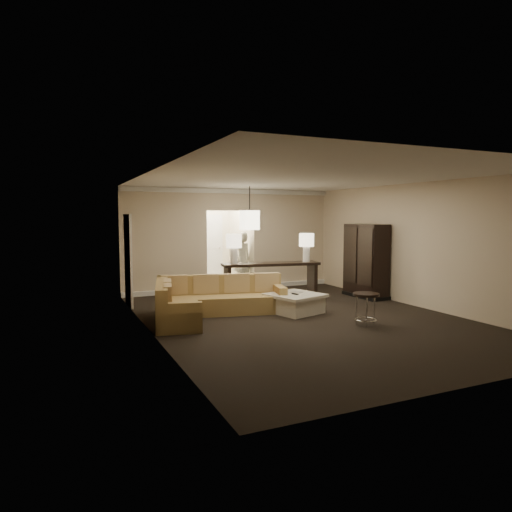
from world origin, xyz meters
name	(u,v)px	position (x,y,z in m)	size (l,w,h in m)	color
ground	(303,319)	(0.00, 0.00, 0.00)	(8.00, 8.00, 0.00)	black
wall_back	(231,240)	(0.00, 4.00, 1.40)	(6.00, 0.04, 2.80)	#C9B398
wall_front	(475,271)	(0.00, -4.00, 1.40)	(6.00, 0.04, 2.80)	#C9B398
wall_left	(151,254)	(-3.00, 0.00, 1.40)	(0.04, 8.00, 2.80)	#C9B398
wall_right	(420,245)	(3.00, 0.00, 1.40)	(0.04, 8.00, 2.80)	#C9B398
ceiling	(304,178)	(0.00, 0.00, 2.80)	(6.00, 8.00, 0.02)	silver
crown_molding	(232,191)	(0.00, 3.95, 2.73)	(6.00, 0.10, 0.12)	silver
baseboard	(232,288)	(0.00, 3.95, 0.06)	(6.00, 0.10, 0.12)	silver
side_door	(128,260)	(-2.97, 2.80, 1.05)	(0.05, 0.90, 2.10)	silver
foyer	(215,241)	(0.00, 5.34, 1.30)	(1.44, 2.02, 2.80)	beige
sectional_sofa	(208,301)	(-1.68, 0.97, 0.32)	(3.07, 2.27, 0.80)	brown
coffee_table	(295,303)	(0.13, 0.58, 0.21)	(1.27, 1.27, 0.43)	silver
console_table	(271,278)	(0.30, 2.10, 0.55)	(2.44, 0.89, 0.92)	black
armoire	(366,262)	(2.69, 1.52, 0.89)	(0.55, 1.29, 1.85)	black
drink_table	(366,302)	(0.79, -0.97, 0.44)	(0.49, 0.49, 0.61)	black
table_lamp_left	(234,244)	(-0.61, 2.23, 1.39)	(0.37, 0.37, 0.70)	white
table_lamp_right	(306,243)	(1.21, 1.96, 1.39)	(0.37, 0.37, 0.70)	white
pendant_light	(250,220)	(0.00, 2.70, 1.95)	(0.38, 0.38, 1.09)	black
person	(242,257)	(0.45, 4.30, 0.88)	(0.64, 0.43, 1.76)	beige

